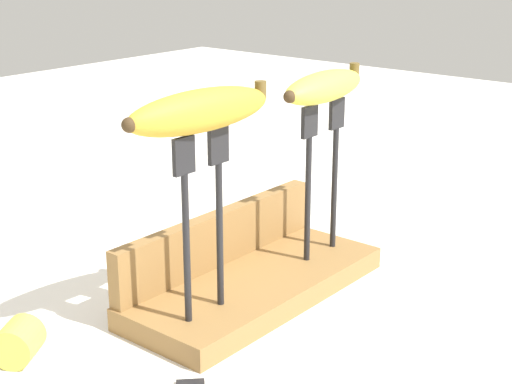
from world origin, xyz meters
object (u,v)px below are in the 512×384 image
object	(u,v)px
banana_raised_left	(200,111)
banana_chunk_near	(19,341)
fork_stand_right	(322,165)
banana_raised_right	(324,87)
fork_stand_left	(203,208)

from	to	relation	value
banana_raised_left	banana_chunk_near	size ratio (longest dim) A/B	3.13
fork_stand_right	banana_raised_left	bearing A→B (deg)	180.00
fork_stand_right	banana_chunk_near	bearing A→B (deg)	163.94
banana_chunk_near	banana_raised_right	bearing A→B (deg)	-16.06
banana_raised_right	fork_stand_left	bearing A→B (deg)	180.00
fork_stand_right	banana_raised_left	xyz separation A→B (m)	(-0.20, 0.00, 0.10)
fork_stand_right	banana_raised_right	distance (m)	0.09
fork_stand_left	banana_raised_left	distance (m)	0.10
banana_raised_left	fork_stand_left	bearing A→B (deg)	-5.30
fork_stand_left	banana_chunk_near	xyz separation A→B (m)	(-0.15, 0.10, -0.12)
banana_raised_left	banana_chunk_near	distance (m)	0.28
banana_raised_right	banana_chunk_near	xyz separation A→B (m)	(-0.36, 0.10, -0.21)
fork_stand_left	banana_raised_left	xyz separation A→B (m)	(-0.00, 0.00, 0.10)
banana_raised_right	banana_chunk_near	world-z (taller)	banana_raised_right
fork_stand_left	banana_chunk_near	world-z (taller)	fork_stand_left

